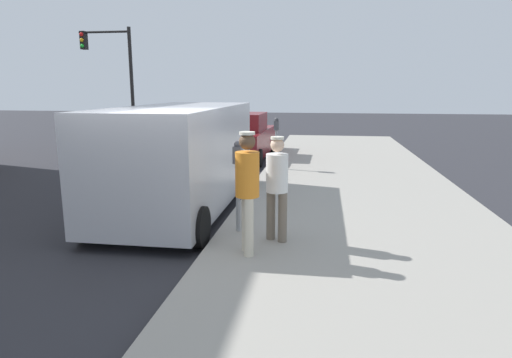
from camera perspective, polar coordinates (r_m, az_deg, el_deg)
ground_plane at (r=7.61m, az=-12.84°, el=-7.82°), size 80.00×80.00×0.00m
sidewalk_slab at (r=7.12m, az=14.69°, el=-8.62°), size 5.00×32.00×0.15m
parking_meter_near at (r=7.19m, az=-2.36°, el=1.10°), size 0.14×0.18×1.52m
parking_meter_far at (r=13.01m, az=2.67°, el=5.83°), size 0.14×0.18×1.52m
pedestrian_in_white at (r=6.76m, az=2.73°, el=-0.44°), size 0.34×0.34×1.64m
pedestrian_in_orange at (r=6.19m, az=-1.13°, el=-0.75°), size 0.34×0.35×1.76m
parked_van at (r=9.08m, az=-9.78°, el=2.98°), size 2.14×5.21×2.15m
parked_sedan_ahead at (r=15.83m, az=-1.84°, el=5.31°), size 2.00×4.43×1.65m
traffic_light_corner at (r=21.74m, az=-18.01°, el=13.79°), size 2.48×0.42×5.20m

